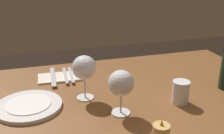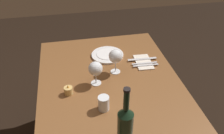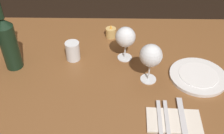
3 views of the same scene
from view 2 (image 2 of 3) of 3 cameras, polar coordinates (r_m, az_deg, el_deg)
dining_table at (r=1.57m, az=-0.06°, el=-7.27°), size 1.30×0.90×0.74m
wine_glass_left at (r=1.47m, az=-3.91°, el=-0.48°), size 0.09×0.09×0.16m
wine_glass_right at (r=1.56m, az=0.84°, el=2.46°), size 0.09×0.09×0.17m
wine_bottle at (r=1.12m, az=3.13°, el=-13.65°), size 0.07×0.07×0.35m
water_tumbler at (r=1.34m, az=-1.98°, el=-8.63°), size 0.06×0.06×0.09m
votive_candle at (r=1.47m, az=-10.20°, el=-5.53°), size 0.05×0.05×0.07m
dinner_plate at (r=1.80m, az=-1.08°, el=2.87°), size 0.24×0.24×0.02m
folded_napkin at (r=1.74m, az=7.41°, el=1.17°), size 0.20×0.12×0.01m
fork_inner at (r=1.71m, az=7.67°, el=0.89°), size 0.02×0.18×0.00m
fork_outer at (r=1.70m, az=7.93°, el=0.42°), size 0.02×0.18×0.00m
table_knife at (r=1.76m, az=7.13°, el=1.88°), size 0.03×0.21×0.00m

